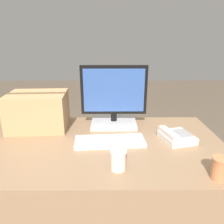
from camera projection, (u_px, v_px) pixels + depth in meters
The scene contains 7 objects.
office_desk at pixel (81, 191), 1.46m from camera, with size 1.80×0.90×0.72m.
monitor at pixel (114, 102), 1.57m from camera, with size 0.47×0.25×0.44m.
keyboard at pixel (110, 141), 1.34m from camera, with size 0.44×0.20×0.03m.
desk_phone at pixel (176, 136), 1.37m from camera, with size 0.22×0.24×0.07m.
paper_cup_left at pixel (118, 160), 1.06m from camera, with size 0.08×0.08×0.10m.
paper_cup_right at pixel (221, 168), 0.98m from camera, with size 0.08×0.08×0.11m.
cardboard_box at pixel (38, 111), 1.54m from camera, with size 0.41×0.33×0.26m.
Camera 1 is at (0.20, -1.22, 1.33)m, focal length 35.00 mm.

